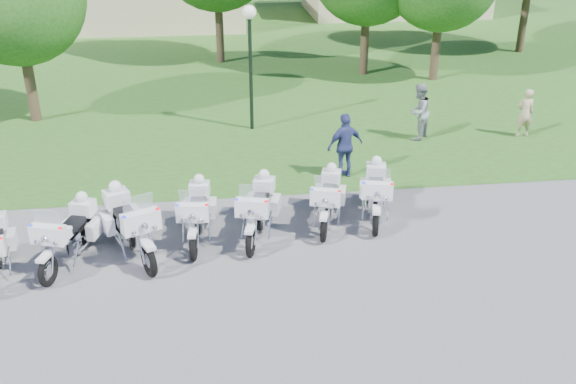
{
  "coord_description": "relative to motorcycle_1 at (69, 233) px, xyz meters",
  "views": [
    {
      "loc": [
        -1.2,
        -12.17,
        7.31
      ],
      "look_at": [
        0.48,
        1.2,
        0.95
      ],
      "focal_mm": 40.0,
      "sensor_mm": 36.0,
      "label": 1
    }
  ],
  "objects": [
    {
      "name": "lamp_post",
      "position": [
        4.51,
        7.99,
        2.42
      ],
      "size": [
        0.44,
        0.44,
        4.08
      ],
      "color": "black",
      "rests_on": "ground"
    },
    {
      "name": "motorcycle_2",
      "position": [
        1.27,
        0.15,
        0.07
      ],
      "size": [
        1.52,
        2.44,
        1.75
      ],
      "rotation": [
        0.0,
        0.0,
        3.56
      ],
      "color": "black",
      "rests_on": "ground"
    },
    {
      "name": "motorcycle_5",
      "position": [
        5.83,
        1.05,
        -0.02
      ],
      "size": [
        1.15,
        2.23,
        1.54
      ],
      "rotation": [
        0.0,
        0.0,
        2.86
      ],
      "color": "black",
      "rests_on": "ground"
    },
    {
      "name": "bystander_a",
      "position": [
        13.2,
        6.14,
        0.13
      ],
      "size": [
        0.6,
        0.41,
        1.59
      ],
      "primitive_type": "imported",
      "rotation": [
        0.0,
        0.0,
        3.19
      ],
      "color": "tan",
      "rests_on": "ground"
    },
    {
      "name": "motorcycle_3",
      "position": [
        2.72,
        0.66,
        -0.01
      ],
      "size": [
        0.9,
        2.33,
        1.57
      ],
      "rotation": [
        0.0,
        0.0,
        3.04
      ],
      "color": "black",
      "rests_on": "ground"
    },
    {
      "name": "motorcycle_6",
      "position": [
        7.03,
        1.21,
        0.0
      ],
      "size": [
        1.12,
        2.33,
        1.59
      ],
      "rotation": [
        0.0,
        0.0,
        2.91
      ],
      "color": "black",
      "rests_on": "ground"
    },
    {
      "name": "bystander_b",
      "position": [
        9.71,
        6.34,
        0.25
      ],
      "size": [
        1.11,
        1.12,
        1.82
      ],
      "primitive_type": "imported",
      "rotation": [
        0.0,
        0.0,
        -2.3
      ],
      "color": "gray",
      "rests_on": "ground"
    },
    {
      "name": "bystander_c",
      "position": [
        6.78,
        3.68,
        0.26
      ],
      "size": [
        1.17,
        0.76,
        1.84
      ],
      "primitive_type": "imported",
      "rotation": [
        0.0,
        0.0,
        3.46
      ],
      "color": "navy",
      "rests_on": "ground"
    },
    {
      "name": "motorcycle_4",
      "position": [
        4.13,
        0.65,
        0.01
      ],
      "size": [
        1.19,
        2.35,
        1.62
      ],
      "rotation": [
        0.0,
        0.0,
        2.88
      ],
      "color": "black",
      "rests_on": "ground"
    },
    {
      "name": "motorcycle_1",
      "position": [
        0.0,
        0.0,
        0.0
      ],
      "size": [
        1.21,
        2.29,
        1.59
      ],
      "rotation": [
        0.0,
        0.0,
        2.84
      ],
      "color": "black",
      "rests_on": "ground"
    },
    {
      "name": "ground",
      "position": [
        4.35,
        -0.34,
        -0.66
      ],
      "size": [
        100.0,
        100.0,
        0.0
      ],
      "primitive_type": "plane",
      "color": "#525257",
      "rests_on": "ground"
    },
    {
      "name": "grass_lawn",
      "position": [
        4.35,
        26.66,
        -0.66
      ],
      "size": [
        100.0,
        48.0,
        0.01
      ],
      "primitive_type": "cube",
      "color": "#2C551B",
      "rests_on": "ground"
    }
  ]
}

